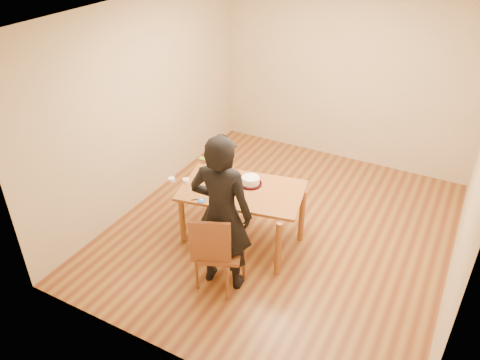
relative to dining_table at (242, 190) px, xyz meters
The scene contains 16 objects.
room_shell 1.06m from the dining_table, 65.53° to the left, with size 4.00×4.50×2.70m.
dining_table is the anchor object (origin of this frame).
dining_chair 0.84m from the dining_table, 79.05° to the right, with size 0.44×0.44×0.04m, color brown.
cake_plate 0.15m from the dining_table, 74.32° to the left, with size 0.27×0.27×0.02m, color #B00B39.
cake 0.16m from the dining_table, 74.32° to the left, with size 0.21×0.21×0.07m, color white.
frosting_dome 0.19m from the dining_table, 74.32° to the left, with size 0.21×0.21×0.03m, color white.
frosting_tub 0.41m from the dining_table, 83.61° to the right, with size 0.08×0.08×0.07m, color white.
frosting_lid 0.52m from the dining_table, 123.45° to the right, with size 0.10×0.10×0.01m, color blue.
frosting_dollop 0.52m from the dining_table, 123.45° to the right, with size 0.04×0.04×0.02m, color white.
ramekin_green 0.52m from the dining_table, 148.42° to the right, with size 0.08×0.08×0.04m, color white.
ramekin_yellow 0.69m from the dining_table, 165.62° to the right, with size 0.08×0.08×0.04m, color white.
ramekin_multi 0.87m from the dining_table, 164.18° to the right, with size 0.08×0.08×0.04m, color white.
candy_box_pink 0.83m from the dining_table, 153.93° to the left, with size 0.12×0.06×0.02m, color #D7327D.
candy_box_green 0.83m from the dining_table, 153.84° to the left, with size 0.14×0.07×0.02m, color #1C9825.
spatula 0.55m from the dining_table, 128.39° to the right, with size 0.14×0.01×0.01m, color black.
person 0.76m from the dining_table, 78.39° to the right, with size 0.66×0.43×1.80m, color black.
Camera 1 is at (1.79, -4.49, 3.69)m, focal length 35.00 mm.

